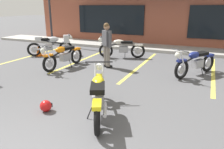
# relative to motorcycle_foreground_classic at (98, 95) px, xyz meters

# --- Properties ---
(ground_plane) EXTENTS (80.00, 80.00, 0.00)m
(ground_plane) POSITION_rel_motorcycle_foreground_classic_xyz_m (-0.36, 1.07, -0.46)
(ground_plane) COLOR #515154
(sidewalk_kerb) EXTENTS (22.00, 1.80, 0.14)m
(sidewalk_kerb) POSITION_rel_motorcycle_foreground_classic_xyz_m (-0.36, 7.94, -0.39)
(sidewalk_kerb) COLOR #A8A59E
(sidewalk_kerb) RESTS_ON ground_plane
(brick_storefront_building) EXTENTS (16.95, 6.55, 3.81)m
(brick_storefront_building) POSITION_rel_motorcycle_foreground_classic_xyz_m (-0.35, 11.63, 1.45)
(brick_storefront_building) COLOR brown
(brick_storefront_building) RESTS_ON ground_plane
(painted_stall_lines) EXTENTS (10.62, 4.80, 0.01)m
(painted_stall_lines) POSITION_rel_motorcycle_foreground_classic_xyz_m (-0.36, 4.34, -0.46)
(painted_stall_lines) COLOR #DBCC4C
(painted_stall_lines) RESTS_ON ground_plane
(motorcycle_foreground_classic) EXTENTS (1.19, 1.95, 0.98)m
(motorcycle_foreground_classic) POSITION_rel_motorcycle_foreground_classic_xyz_m (0.00, 0.00, 0.00)
(motorcycle_foreground_classic) COLOR black
(motorcycle_foreground_classic) RESTS_ON ground_plane
(motorcycle_red_sportbike) EXTENTS (1.34, 1.87, 0.98)m
(motorcycle_red_sportbike) POSITION_rel_motorcycle_foreground_classic_xyz_m (1.67, 3.84, 0.00)
(motorcycle_red_sportbike) COLOR black
(motorcycle_red_sportbike) RESTS_ON ground_plane
(motorcycle_black_cruiser) EXTENTS (0.71, 2.11, 0.98)m
(motorcycle_black_cruiser) POSITION_rel_motorcycle_foreground_classic_xyz_m (-2.96, 2.82, 0.00)
(motorcycle_black_cruiser) COLOR black
(motorcycle_black_cruiser) RESTS_ON ground_plane
(motorcycle_silver_naked) EXTENTS (1.74, 1.55, 0.98)m
(motorcycle_silver_naked) POSITION_rel_motorcycle_foreground_classic_xyz_m (-4.74, 4.42, 0.07)
(motorcycle_silver_naked) COLOR black
(motorcycle_silver_naked) RESTS_ON ground_plane
(motorcycle_blue_standard) EXTENTS (2.03, 1.02, 0.98)m
(motorcycle_blue_standard) POSITION_rel_motorcycle_foreground_classic_xyz_m (-1.57, 5.26, 0.00)
(motorcycle_blue_standard) COLOR black
(motorcycle_blue_standard) RESTS_ON ground_plane
(person_in_black_shirt) EXTENTS (0.53, 0.46, 1.68)m
(person_in_black_shirt) POSITION_rel_motorcycle_foreground_classic_xyz_m (-1.49, 3.56, 0.49)
(person_in_black_shirt) COLOR black
(person_in_black_shirt) RESTS_ON ground_plane
(helmet_on_pavement) EXTENTS (0.26, 0.26, 0.26)m
(helmet_on_pavement) POSITION_rel_motorcycle_foreground_classic_xyz_m (-1.15, -0.33, -0.33)
(helmet_on_pavement) COLOR #B71414
(helmet_on_pavement) RESTS_ON ground_plane
(traffic_cone) EXTENTS (0.34, 0.34, 0.53)m
(traffic_cone) POSITION_rel_motorcycle_foreground_classic_xyz_m (-5.28, 4.06, -0.20)
(traffic_cone) COLOR orange
(traffic_cone) RESTS_ON ground_plane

